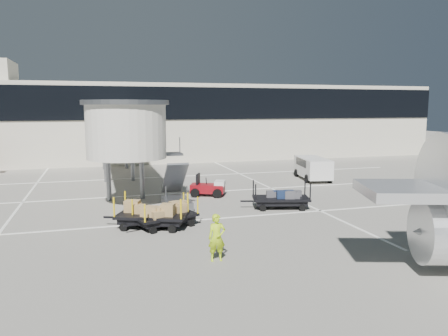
{
  "coord_description": "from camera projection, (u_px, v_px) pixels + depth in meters",
  "views": [
    {
      "loc": [
        -5.66,
        -18.9,
        5.66
      ],
      "look_at": [
        1.71,
        6.09,
        2.0
      ],
      "focal_mm": 35.0,
      "sensor_mm": 36.0,
      "label": 1
    }
  ],
  "objects": [
    {
      "name": "jet_bridge",
      "position": [
        120.0,
        127.0,
        30.27
      ],
      "size": [
        5.7,
        20.4,
        6.03
      ],
      "color": "silver",
      "rests_on": "ground"
    },
    {
      "name": "ground",
      "position": [
        226.0,
        229.0,
        20.33
      ],
      "size": [
        140.0,
        140.0,
        0.0
      ],
      "primitive_type": "plane",
      "color": "gray",
      "rests_on": "ground"
    },
    {
      "name": "terminal",
      "position": [
        145.0,
        121.0,
        48.1
      ],
      "size": [
        64.0,
        12.11,
        15.2
      ],
      "color": "beige",
      "rests_on": "ground"
    },
    {
      "name": "suitcase_cart",
      "position": [
        280.0,
        199.0,
        24.45
      ],
      "size": [
        3.92,
        2.31,
        1.5
      ],
      "rotation": [
        0.0,
        0.0,
        -0.26
      ],
      "color": "black",
      "rests_on": "ground"
    },
    {
      "name": "box_cart_far",
      "position": [
        167.0,
        214.0,
        20.78
      ],
      "size": [
        3.62,
        2.35,
        1.4
      ],
      "rotation": [
        0.0,
        0.0,
        0.35
      ],
      "color": "black",
      "rests_on": "ground"
    },
    {
      "name": "minivan",
      "position": [
        312.0,
        166.0,
        34.26
      ],
      "size": [
        2.61,
        4.73,
        1.7
      ],
      "rotation": [
        0.0,
        0.0,
        -0.18
      ],
      "color": "silver",
      "rests_on": "ground"
    },
    {
      "name": "ground_worker",
      "position": [
        217.0,
        237.0,
        16.07
      ],
      "size": [
        0.68,
        0.48,
        1.77
      ],
      "primitive_type": "imported",
      "rotation": [
        0.0,
        0.0,
        -0.09
      ],
      "color": "#ACD516",
      "rests_on": "ground"
    },
    {
      "name": "baggage_tug",
      "position": [
        209.0,
        188.0,
        27.88
      ],
      "size": [
        2.41,
        2.08,
        1.42
      ],
      "rotation": [
        0.0,
        0.0,
        -0.43
      ],
      "color": "maroon",
      "rests_on": "ground"
    },
    {
      "name": "box_cart_near",
      "position": [
        151.0,
        214.0,
        20.55
      ],
      "size": [
        4.02,
        2.81,
        1.57
      ],
      "rotation": [
        0.0,
        0.0,
        -0.42
      ],
      "color": "black",
      "rests_on": "ground"
    },
    {
      "name": "lane_markings",
      "position": [
        176.0,
        192.0,
        29.01
      ],
      "size": [
        40.0,
        30.0,
        0.02
      ],
      "color": "white",
      "rests_on": "ground"
    }
  ]
}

